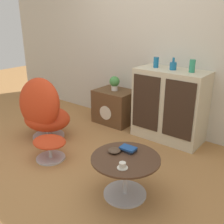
# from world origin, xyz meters

# --- Properties ---
(ground_plane) EXTENTS (12.00, 12.00, 0.00)m
(ground_plane) POSITION_xyz_m (0.00, 0.00, 0.00)
(ground_plane) COLOR #A87542
(wall_back) EXTENTS (6.40, 0.06, 2.60)m
(wall_back) POSITION_xyz_m (0.00, 1.64, 1.30)
(wall_back) COLOR beige
(wall_back) RESTS_ON ground_plane
(sideboard) EXTENTS (0.96, 0.49, 0.99)m
(sideboard) POSITION_xyz_m (0.49, 1.36, 0.50)
(sideboard) COLOR beige
(sideboard) RESTS_ON ground_plane
(tv_console) EXTENTS (0.62, 0.48, 0.54)m
(tv_console) POSITION_xyz_m (-0.47, 1.37, 0.27)
(tv_console) COLOR brown
(tv_console) RESTS_ON ground_plane
(egg_chair) EXTENTS (0.77, 0.73, 0.92)m
(egg_chair) POSITION_xyz_m (-0.87, 0.27, 0.41)
(egg_chair) COLOR #B7B7BC
(egg_chair) RESTS_ON ground_plane
(ottoman) EXTENTS (0.43, 0.37, 0.28)m
(ottoman) POSITION_xyz_m (-0.36, -0.06, 0.20)
(ottoman) COLOR #B7B7BC
(ottoman) RESTS_ON ground_plane
(coffee_table) EXTENTS (0.66, 0.66, 0.42)m
(coffee_table) POSITION_xyz_m (0.76, -0.05, 0.28)
(coffee_table) COLOR #B7B7BC
(coffee_table) RESTS_ON ground_plane
(vase_leftmost) EXTENTS (0.07, 0.07, 0.14)m
(vase_leftmost) POSITION_xyz_m (0.24, 1.37, 1.06)
(vase_leftmost) COLOR #196699
(vase_leftmost) RESTS_ON sideboard
(vase_inner_left) EXTENTS (0.09, 0.09, 0.16)m
(vase_inner_left) POSITION_xyz_m (0.50, 1.37, 1.05)
(vase_inner_left) COLOR #196699
(vase_inner_left) RESTS_ON sideboard
(vase_inner_right) EXTENTS (0.07, 0.07, 0.16)m
(vase_inner_right) POSITION_xyz_m (0.76, 1.37, 1.07)
(vase_inner_right) COLOR #2D8E6B
(vase_inner_right) RESTS_ON sideboard
(potted_plant) EXTENTS (0.16, 0.16, 0.23)m
(potted_plant) POSITION_xyz_m (-0.48, 1.37, 0.67)
(potted_plant) COLOR silver
(potted_plant) RESTS_ON tv_console
(teacup) EXTENTS (0.10, 0.10, 0.05)m
(teacup) POSITION_xyz_m (0.84, -0.21, 0.44)
(teacup) COLOR silver
(teacup) RESTS_ON coffee_table
(book_stack) EXTENTS (0.16, 0.12, 0.04)m
(book_stack) POSITION_xyz_m (0.70, 0.07, 0.44)
(book_stack) COLOR black
(book_stack) RESTS_ON coffee_table
(bowl) EXTENTS (0.13, 0.13, 0.04)m
(bowl) POSITION_xyz_m (0.62, -0.03, 0.43)
(bowl) COLOR #4C3828
(bowl) RESTS_ON coffee_table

